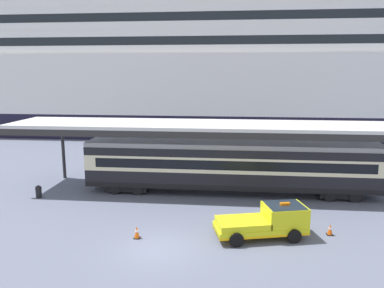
% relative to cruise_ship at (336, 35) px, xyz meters
% --- Properties ---
extents(ground_plane, '(400.00, 400.00, 0.00)m').
position_rel_cruise_ship_xyz_m(ground_plane, '(-19.75, -43.70, -15.08)').
color(ground_plane, slate).
extents(cruise_ship, '(125.31, 22.91, 42.42)m').
position_rel_cruise_ship_xyz_m(cruise_ship, '(0.00, 0.00, 0.00)').
color(cruise_ship, black).
rests_on(cruise_ship, ground).
extents(platform_canopy, '(35.05, 5.71, 5.50)m').
position_rel_cruise_ship_xyz_m(platform_canopy, '(-15.78, -33.20, -9.86)').
color(platform_canopy, silver).
rests_on(platform_canopy, ground).
extents(train_carriage, '(22.68, 2.81, 4.11)m').
position_rel_cruise_ship_xyz_m(train_carriage, '(-15.78, -33.67, -12.77)').
color(train_carriage, black).
rests_on(train_carriage, ground).
extents(service_truck, '(5.54, 3.25, 2.02)m').
position_rel_cruise_ship_xyz_m(service_truck, '(-13.58, -41.43, -14.09)').
color(service_truck, yellow).
rests_on(service_truck, ground).
extents(traffic_cone_near, '(0.36, 0.36, 0.77)m').
position_rel_cruise_ship_xyz_m(traffic_cone_near, '(-21.15, -42.45, -14.70)').
color(traffic_cone_near, black).
rests_on(traffic_cone_near, ground).
extents(traffic_cone_mid, '(0.36, 0.36, 0.68)m').
position_rel_cruise_ship_xyz_m(traffic_cone_mid, '(-9.96, -40.82, -14.74)').
color(traffic_cone_mid, black).
rests_on(traffic_cone_mid, ground).
extents(quay_bollard, '(0.48, 0.48, 0.96)m').
position_rel_cruise_ship_xyz_m(quay_bollard, '(-30.40, -36.17, -14.56)').
color(quay_bollard, black).
rests_on(quay_bollard, ground).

